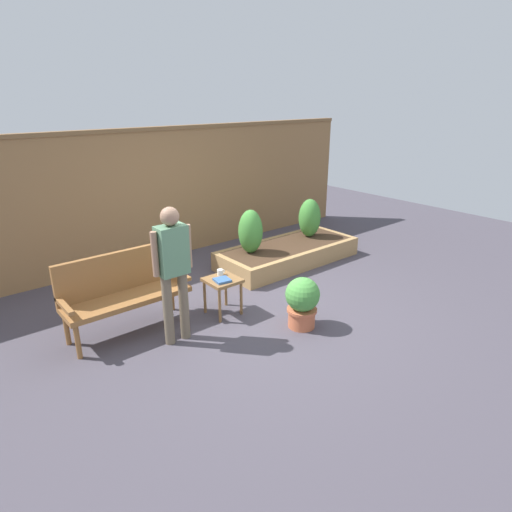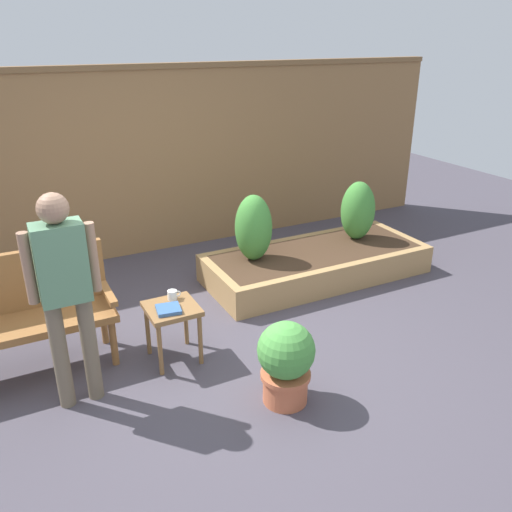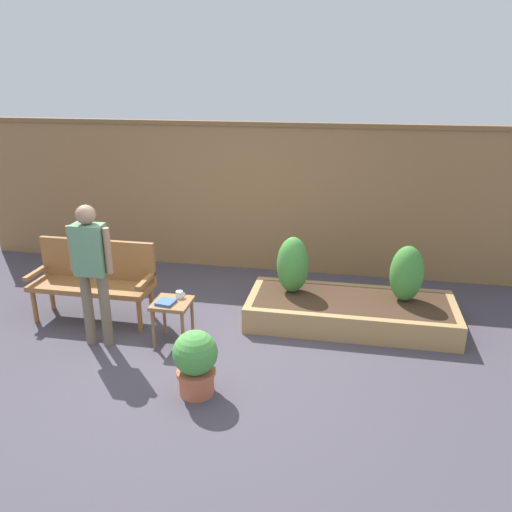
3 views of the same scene
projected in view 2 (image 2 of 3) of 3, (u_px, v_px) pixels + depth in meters
The scene contains 11 objects.
ground_plane at pixel (224, 360), 4.30m from camera, with size 14.00×14.00×0.00m, color #47424C.
fence_back at pixel (128, 163), 6.00m from camera, with size 8.40×0.14×2.16m.
garden_bench at pixel (13, 308), 3.99m from camera, with size 1.44×0.48×0.94m.
side_table at pixel (172, 316), 4.18m from camera, with size 0.40×0.40×0.48m.
cup_on_table at pixel (173, 295), 4.24m from camera, with size 0.11×0.08×0.08m.
book_on_table at pixel (168, 309), 4.07m from camera, with size 0.18×0.18×0.03m, color #38609E.
potted_boxwood at pixel (286, 360), 3.70m from camera, with size 0.41×0.41×0.63m.
raised_planter_bed at pixel (316, 263), 5.73m from camera, with size 2.40×1.00×0.30m.
shrub_near_bench at pixel (254, 228), 5.33m from camera, with size 0.38×0.38×0.69m.
shrub_far_corner at pixel (358, 211), 5.89m from camera, with size 0.38×0.38×0.66m.
person_by_bench at pixel (65, 285), 3.47m from camera, with size 0.47×0.20×1.56m.
Camera 2 is at (-1.42, -3.34, 2.46)m, focal length 36.99 mm.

